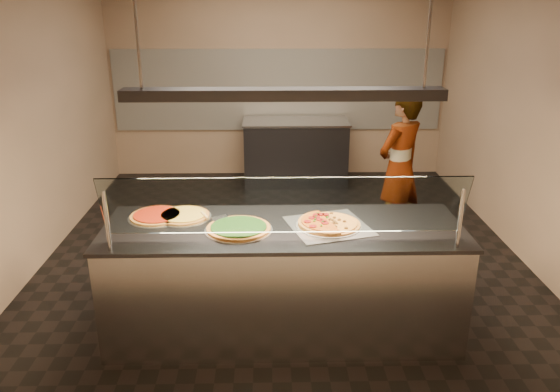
{
  "coord_description": "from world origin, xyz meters",
  "views": [
    {
      "loc": [
        -0.15,
        -5.21,
        2.59
      ],
      "look_at": [
        -0.06,
        -0.89,
        1.02
      ],
      "focal_mm": 35.0,
      "sensor_mm": 36.0,
      "label": 1
    }
  ],
  "objects_px": {
    "pizza_spinach": "(239,228)",
    "pizza_tomato": "(157,215)",
    "prep_table": "(295,152)",
    "half_pizza_sausage": "(343,223)",
    "pizza_cheese": "(184,215)",
    "worker": "(399,167)",
    "pizza_spatula": "(211,216)",
    "heat_lamp_housing": "(283,94)",
    "perforated_tray": "(329,225)",
    "serving_counter": "(283,279)",
    "sneeze_guard": "(285,206)",
    "half_pizza_pepperoni": "(314,222)"
  },
  "relations": [
    {
      "from": "worker",
      "to": "pizza_spinach",
      "type": "bearing_deg",
      "value": 9.89
    },
    {
      "from": "serving_counter",
      "to": "heat_lamp_housing",
      "type": "height_order",
      "value": "heat_lamp_housing"
    },
    {
      "from": "prep_table",
      "to": "half_pizza_sausage",
      "type": "bearing_deg",
      "value": -87.37
    },
    {
      "from": "half_pizza_pepperoni",
      "to": "pizza_cheese",
      "type": "distance_m",
      "value": 1.06
    },
    {
      "from": "pizza_cheese",
      "to": "pizza_spatula",
      "type": "distance_m",
      "value": 0.24
    },
    {
      "from": "half_pizza_pepperoni",
      "to": "worker",
      "type": "relative_size",
      "value": 0.31
    },
    {
      "from": "pizza_tomato",
      "to": "prep_table",
      "type": "xyz_separation_m",
      "value": [
        1.3,
        3.67,
        -0.48
      ]
    },
    {
      "from": "sneeze_guard",
      "to": "pizza_tomato",
      "type": "relative_size",
      "value": 5.59
    },
    {
      "from": "perforated_tray",
      "to": "sneeze_guard",
      "type": "bearing_deg",
      "value": -136.39
    },
    {
      "from": "sneeze_guard",
      "to": "pizza_cheese",
      "type": "distance_m",
      "value": 1.01
    },
    {
      "from": "serving_counter",
      "to": "half_pizza_pepperoni",
      "type": "relative_size",
      "value": 5.33
    },
    {
      "from": "serving_counter",
      "to": "pizza_cheese",
      "type": "height_order",
      "value": "pizza_cheese"
    },
    {
      "from": "half_pizza_sausage",
      "to": "pizza_cheese",
      "type": "xyz_separation_m",
      "value": [
        -1.26,
        0.22,
        -0.01
      ]
    },
    {
      "from": "serving_counter",
      "to": "half_pizza_sausage",
      "type": "bearing_deg",
      "value": -0.79
    },
    {
      "from": "pizza_tomato",
      "to": "pizza_spinach",
      "type": "bearing_deg",
      "value": -22.32
    },
    {
      "from": "perforated_tray",
      "to": "pizza_cheese",
      "type": "relative_size",
      "value": 1.61
    },
    {
      "from": "pizza_spinach",
      "to": "pizza_tomato",
      "type": "bearing_deg",
      "value": 157.68
    },
    {
      "from": "pizza_spinach",
      "to": "prep_table",
      "type": "relative_size",
      "value": 0.34
    },
    {
      "from": "pizza_spatula",
      "to": "half_pizza_sausage",
      "type": "bearing_deg",
      "value": -8.27
    },
    {
      "from": "pizza_tomato",
      "to": "pizza_cheese",
      "type": "bearing_deg",
      "value": 0.15
    },
    {
      "from": "perforated_tray",
      "to": "worker",
      "type": "relative_size",
      "value": 0.42
    },
    {
      "from": "prep_table",
      "to": "heat_lamp_housing",
      "type": "relative_size",
      "value": 0.66
    },
    {
      "from": "sneeze_guard",
      "to": "prep_table",
      "type": "height_order",
      "value": "sneeze_guard"
    },
    {
      "from": "pizza_cheese",
      "to": "pizza_tomato",
      "type": "bearing_deg",
      "value": -179.85
    },
    {
      "from": "serving_counter",
      "to": "pizza_spinach",
      "type": "distance_m",
      "value": 0.59
    },
    {
      "from": "pizza_spatula",
      "to": "heat_lamp_housing",
      "type": "xyz_separation_m",
      "value": [
        0.57,
        -0.14,
        0.99
      ]
    },
    {
      "from": "sneeze_guard",
      "to": "pizza_spatula",
      "type": "relative_size",
      "value": 9.97
    },
    {
      "from": "perforated_tray",
      "to": "half_pizza_pepperoni",
      "type": "bearing_deg",
      "value": 179.55
    },
    {
      "from": "serving_counter",
      "to": "heat_lamp_housing",
      "type": "xyz_separation_m",
      "value": [
        0.0,
        0.0,
        1.48
      ]
    },
    {
      "from": "half_pizza_sausage",
      "to": "prep_table",
      "type": "bearing_deg",
      "value": 92.63
    },
    {
      "from": "perforated_tray",
      "to": "pizza_tomato",
      "type": "xyz_separation_m",
      "value": [
        -1.37,
        0.22,
        0.01
      ]
    },
    {
      "from": "perforated_tray",
      "to": "pizza_tomato",
      "type": "bearing_deg",
      "value": 170.94
    },
    {
      "from": "half_pizza_sausage",
      "to": "pizza_spatula",
      "type": "distance_m",
      "value": 1.04
    },
    {
      "from": "serving_counter",
      "to": "prep_table",
      "type": "height_order",
      "value": "same"
    },
    {
      "from": "pizza_cheese",
      "to": "worker",
      "type": "xyz_separation_m",
      "value": [
        2.13,
        1.61,
        -0.1
      ]
    },
    {
      "from": "serving_counter",
      "to": "pizza_spinach",
      "type": "xyz_separation_m",
      "value": [
        -0.34,
        -0.07,
        0.48
      ]
    },
    {
      "from": "sneeze_guard",
      "to": "prep_table",
      "type": "distance_m",
      "value": 4.3
    },
    {
      "from": "worker",
      "to": "pizza_cheese",
      "type": "bearing_deg",
      "value": -1.46
    },
    {
      "from": "pizza_cheese",
      "to": "pizza_spatula",
      "type": "height_order",
      "value": "pizza_spatula"
    },
    {
      "from": "prep_table",
      "to": "pizza_spinach",
      "type": "bearing_deg",
      "value": -99.05
    },
    {
      "from": "pizza_cheese",
      "to": "pizza_spatula",
      "type": "relative_size",
      "value": 1.73
    },
    {
      "from": "serving_counter",
      "to": "heat_lamp_housing",
      "type": "distance_m",
      "value": 1.48
    },
    {
      "from": "serving_counter",
      "to": "pizza_cheese",
      "type": "xyz_separation_m",
      "value": [
        -0.8,
        0.21,
        0.48
      ]
    },
    {
      "from": "pizza_spatula",
      "to": "serving_counter",
      "type": "bearing_deg",
      "value": -14.2
    },
    {
      "from": "pizza_spinach",
      "to": "pizza_cheese",
      "type": "bearing_deg",
      "value": 148.84
    },
    {
      "from": "perforated_tray",
      "to": "heat_lamp_housing",
      "type": "bearing_deg",
      "value": 178.83
    },
    {
      "from": "half_pizza_sausage",
      "to": "heat_lamp_housing",
      "type": "bearing_deg",
      "value": 179.21
    },
    {
      "from": "sneeze_guard",
      "to": "pizza_spatula",
      "type": "distance_m",
      "value": 0.79
    },
    {
      "from": "pizza_spinach",
      "to": "worker",
      "type": "relative_size",
      "value": 0.31
    },
    {
      "from": "half_pizza_pepperoni",
      "to": "pizza_cheese",
      "type": "height_order",
      "value": "half_pizza_pepperoni"
    }
  ]
}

